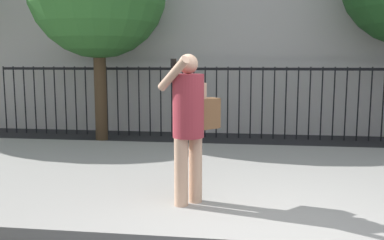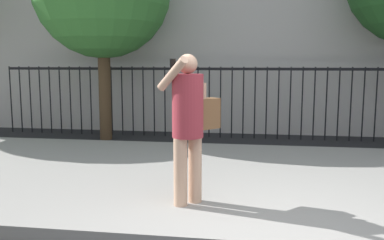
# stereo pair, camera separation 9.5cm
# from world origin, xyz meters

# --- Properties ---
(sidewalk) EXTENTS (28.00, 4.40, 0.15)m
(sidewalk) POSITION_xyz_m (0.00, 2.20, 0.07)
(sidewalk) COLOR gray
(sidewalk) RESTS_ON ground
(iron_fence) EXTENTS (12.03, 0.04, 1.60)m
(iron_fence) POSITION_xyz_m (0.00, 5.90, 1.02)
(iron_fence) COLOR black
(iron_fence) RESTS_ON ground
(pedestrian_on_phone) EXTENTS (0.68, 0.69, 1.64)m
(pedestrian_on_phone) POSITION_xyz_m (-0.80, 0.93, 1.10)
(pedestrian_on_phone) COLOR tan
(pedestrian_on_phone) RESTS_ON sidewalk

